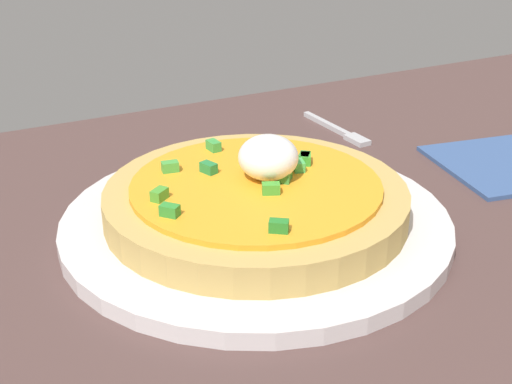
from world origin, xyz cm
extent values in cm
cube|color=#4F3835|center=(0.00, 0.00, 1.72)|extent=(104.25, 66.06, 3.44)
cylinder|color=silver|center=(5.17, -2.10, 4.07)|extent=(29.60, 29.60, 1.27)
cylinder|color=tan|center=(5.17, -2.10, 5.87)|extent=(22.88, 22.88, 2.33)
cylinder|color=orange|center=(5.17, -2.10, 7.24)|extent=(18.86, 18.86, 0.41)
ellipsoid|color=white|center=(3.91, -2.55, 9.12)|extent=(4.54, 4.54, 3.34)
cube|color=green|center=(5.35, -9.52, 7.85)|extent=(0.94, 1.36, 0.80)
cube|color=#26803B|center=(7.54, -5.47, 7.85)|extent=(1.17, 1.47, 0.80)
cube|color=green|center=(2.71, -2.21, 7.85)|extent=(0.92, 1.35, 0.80)
cube|color=green|center=(0.05, -3.63, 7.85)|extent=(1.34, 1.51, 0.80)
cube|color=green|center=(5.03, -0.25, 7.85)|extent=(1.49, 1.23, 0.80)
cube|color=#328837|center=(3.60, -6.02, 7.85)|extent=(1.48, 1.46, 0.80)
cube|color=#378C32|center=(-0.21, -3.83, 7.85)|extent=(1.43, 1.50, 0.80)
cube|color=green|center=(10.10, -7.01, 7.85)|extent=(1.39, 0.99, 0.80)
cube|color=green|center=(12.54, -2.68, 7.85)|extent=(1.51, 1.40, 0.80)
cube|color=green|center=(1.17, -2.72, 7.85)|extent=(1.13, 1.46, 0.80)
cube|color=#257E2A|center=(7.25, 5.29, 7.85)|extent=(1.51, 1.39, 0.80)
cube|color=#368637|center=(3.05, -1.44, 7.85)|extent=(1.43, 1.50, 0.80)
cube|color=#308D31|center=(12.77, -0.26, 7.85)|extent=(1.44, 1.49, 0.80)
cube|color=green|center=(3.54, -5.06, 7.85)|extent=(1.50, 1.42, 0.80)
cube|color=#B7B7BC|center=(-11.96, -19.35, 3.69)|extent=(1.07, 7.82, 0.50)
cube|color=#B7B7BC|center=(-12.27, -14.06, 3.69)|extent=(1.57, 2.88, 0.50)
cube|color=#365287|center=(-21.21, -2.71, 3.64)|extent=(13.92, 13.92, 0.40)
camera|label=1|loc=(26.97, 40.98, 29.64)|focal=50.07mm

